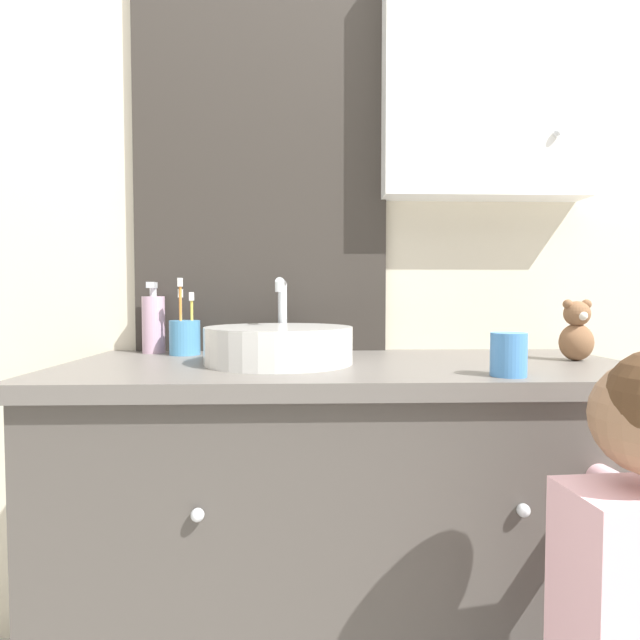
# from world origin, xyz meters

# --- Properties ---
(wall_back) EXTENTS (3.20, 0.18, 2.50)m
(wall_back) POSITION_xyz_m (0.02, 0.62, 1.28)
(wall_back) COLOR beige
(wall_back) RESTS_ON ground_plane
(vanity_counter) EXTENTS (1.29, 0.56, 0.83)m
(vanity_counter) POSITION_xyz_m (0.00, 0.32, 0.42)
(vanity_counter) COLOR #4C4742
(vanity_counter) RESTS_ON ground_plane
(sink_basin) EXTENTS (0.34, 0.38, 0.20)m
(sink_basin) POSITION_xyz_m (-0.16, 0.32, 0.87)
(sink_basin) COLOR silver
(sink_basin) RESTS_ON vanity_counter
(toothbrush_holder) EXTENTS (0.08, 0.08, 0.20)m
(toothbrush_holder) POSITION_xyz_m (-0.41, 0.49, 0.88)
(toothbrush_holder) COLOR #4C93C6
(toothbrush_holder) RESTS_ON vanity_counter
(soap_dispenser) EXTENTS (0.06, 0.06, 0.19)m
(soap_dispenser) POSITION_xyz_m (-0.51, 0.54, 0.91)
(soap_dispenser) COLOR #CCA3BC
(soap_dispenser) RESTS_ON vanity_counter
(teddy_bear) EXTENTS (0.08, 0.07, 0.14)m
(teddy_bear) POSITION_xyz_m (0.54, 0.34, 0.90)
(teddy_bear) COLOR brown
(teddy_bear) RESTS_ON vanity_counter
(drinking_cup) EXTENTS (0.07, 0.07, 0.08)m
(drinking_cup) POSITION_xyz_m (0.28, 0.11, 0.87)
(drinking_cup) COLOR #4789D1
(drinking_cup) RESTS_ON vanity_counter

